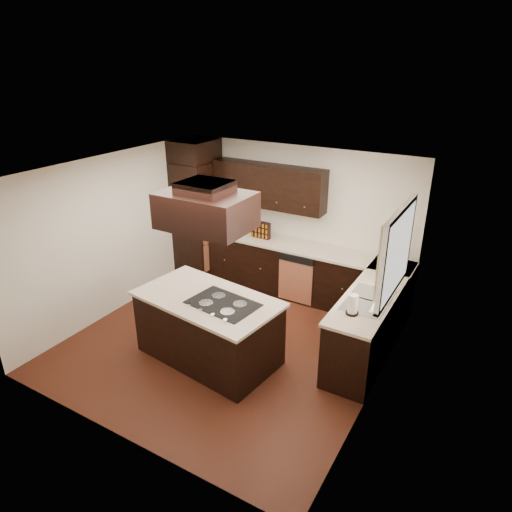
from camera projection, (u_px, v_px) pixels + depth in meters
name	position (u px, v px, depth m)	size (l,w,h in m)	color
floor	(229.00, 342.00, 6.62)	(4.20, 4.20, 0.02)	#632B18
ceiling	(225.00, 170.00, 5.61)	(4.20, 4.20, 0.02)	silver
wall_back	(295.00, 219.00, 7.78)	(4.20, 0.02, 2.50)	white
wall_front	(108.00, 341.00, 4.44)	(4.20, 0.02, 2.50)	white
wall_left	(114.00, 235.00, 7.09)	(0.02, 4.20, 2.50)	white
wall_right	(383.00, 302.00, 5.14)	(0.02, 4.20, 2.50)	white
oven_column	(198.00, 219.00, 8.36)	(0.65, 0.75, 2.12)	black
wall_oven_face	(214.00, 219.00, 8.17)	(0.05, 0.62, 0.78)	#B96B4A
base_cabinets_back	(288.00, 269.00, 7.85)	(2.93, 0.60, 0.88)	black
base_cabinets_right	(373.00, 320.00, 6.32)	(0.60, 2.40, 0.88)	black
countertop_back	(288.00, 244.00, 7.65)	(2.93, 0.63, 0.04)	beige
countertop_right	(375.00, 290.00, 6.14)	(0.63, 2.40, 0.04)	beige
upper_cabinets	(269.00, 186.00, 7.62)	(2.00, 0.34, 0.72)	black
dishwasher_front	(296.00, 282.00, 7.50)	(0.60, 0.05, 0.72)	#B96B4A
window_frame	(396.00, 252.00, 5.44)	(0.06, 1.32, 1.12)	white
window_pane	(399.00, 253.00, 5.42)	(0.00, 1.20, 1.00)	white
curtain_left	(382.00, 260.00, 5.11)	(0.02, 0.34, 0.90)	beige
curtain_right	(401.00, 237.00, 5.78)	(0.02, 0.34, 0.90)	beige
sink_rim	(368.00, 300.00, 5.85)	(0.52, 0.84, 0.01)	silver
island	(209.00, 329.00, 6.11)	(1.82, 0.99, 0.88)	black
island_top	(207.00, 299.00, 5.93)	(1.89, 1.06, 0.04)	beige
cooktop	(223.00, 304.00, 5.76)	(0.86, 0.57, 0.01)	black
range_hood	(206.00, 210.00, 5.27)	(1.05, 0.72, 0.42)	black
hood_duct	(205.00, 187.00, 5.16)	(0.55, 0.50, 0.13)	black
blender_base	(229.00, 229.00, 8.13)	(0.15, 0.15, 0.10)	silver
blender_pitcher	(228.00, 219.00, 8.06)	(0.13, 0.13, 0.26)	silver
spice_rack	(261.00, 230.00, 7.83)	(0.35, 0.09, 0.29)	black
mixing_bowl	(225.00, 230.00, 8.15)	(0.28, 0.28, 0.07)	white
soap_bottle	(381.00, 275.00, 6.34)	(0.08, 0.08, 0.18)	white
paper_towel	(353.00, 305.00, 5.49)	(0.12, 0.12, 0.26)	white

